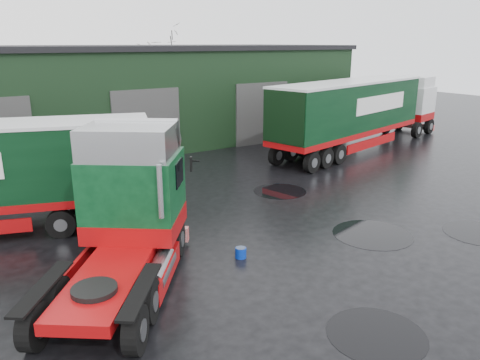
% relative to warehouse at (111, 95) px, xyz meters
% --- Properties ---
extents(ground, '(100.00, 100.00, 0.00)m').
position_rel_warehouse_xyz_m(ground, '(-2.00, -20.00, -3.16)').
color(ground, black).
extents(warehouse, '(32.40, 12.40, 6.30)m').
position_rel_warehouse_xyz_m(warehouse, '(0.00, 0.00, 0.00)').
color(warehouse, black).
rests_on(warehouse, ground).
extents(hero_tractor, '(6.49, 7.36, 4.32)m').
position_rel_warehouse_xyz_m(hero_tractor, '(-6.50, -19.78, -1.00)').
color(hero_tractor, '#0B3C1C').
rests_on(hero_tractor, ground).
extents(lorry_right, '(16.78, 6.67, 4.36)m').
position_rel_warehouse_xyz_m(lorry_right, '(10.92, -11.00, -0.98)').
color(lorry_right, silver).
rests_on(lorry_right, ground).
extents(wash_bucket, '(0.39, 0.39, 0.33)m').
position_rel_warehouse_xyz_m(wash_bucket, '(-2.57, -19.73, -2.99)').
color(wash_bucket, '#0728A1').
rests_on(wash_bucket, ground).
extents(tree_back_b, '(4.40, 4.40, 7.50)m').
position_rel_warehouse_xyz_m(tree_back_b, '(8.00, 10.00, 0.59)').
color(tree_back_b, black).
rests_on(tree_back_b, ground).
extents(puddle_0, '(2.32, 2.32, 0.01)m').
position_rel_warehouse_xyz_m(puddle_0, '(-2.14, -24.84, -3.15)').
color(puddle_0, black).
rests_on(puddle_0, ground).
extents(puddle_1, '(2.40, 2.40, 0.01)m').
position_rel_warehouse_xyz_m(puddle_1, '(2.64, -15.00, -3.15)').
color(puddle_1, black).
rests_on(puddle_1, ground).
extents(puddle_3, '(2.41, 2.41, 0.01)m').
position_rel_warehouse_xyz_m(puddle_3, '(5.60, -22.69, -3.15)').
color(puddle_3, black).
rests_on(puddle_3, ground).
extents(puddle_4, '(2.78, 2.78, 0.01)m').
position_rel_warehouse_xyz_m(puddle_4, '(2.33, -20.72, -3.15)').
color(puddle_4, black).
rests_on(puddle_4, ground).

